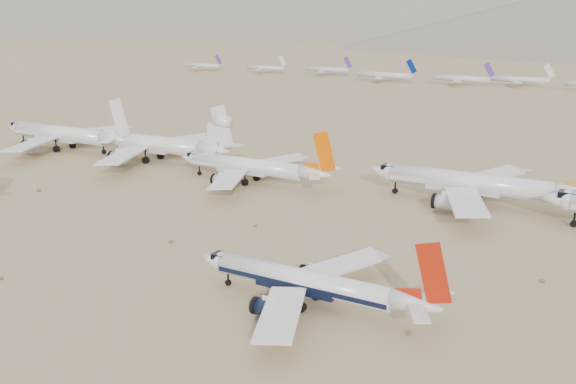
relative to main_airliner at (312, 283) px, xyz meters
The scene contains 6 objects.
ground 9.35m from the main_airliner, 161.01° to the right, with size 7000.00×7000.00×0.00m, color #917454.
main_airliner is the anchor object (origin of this frame).
row2_gold_tail 69.13m from the main_airliner, 82.66° to the left, with size 52.98×51.81×18.86m.
row2_orange_tail 76.68m from the main_airliner, 129.89° to the left, with size 46.02×45.02×16.42m.
row2_white_trijet 110.97m from the main_airliner, 143.54° to the left, with size 55.41×54.16×19.64m.
row2_white_twin 142.27m from the main_airliner, 153.33° to the left, with size 54.13×52.97×19.34m.
Camera 1 is at (50.81, -79.64, 44.97)m, focal length 40.00 mm.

